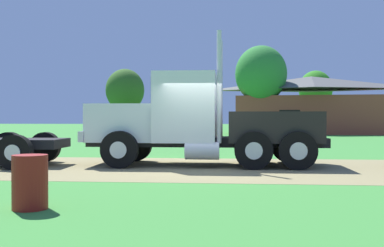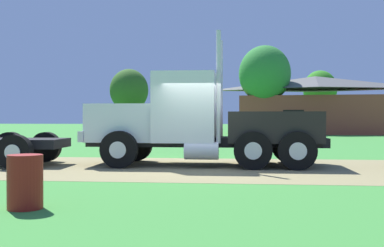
% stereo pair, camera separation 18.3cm
% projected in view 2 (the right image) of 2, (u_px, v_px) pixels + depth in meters
% --- Properties ---
extents(ground_plane, '(200.00, 200.00, 0.00)m').
position_uv_depth(ground_plane, '(206.00, 168.00, 13.64)').
color(ground_plane, '#398234').
extents(dirt_track, '(120.00, 6.41, 0.01)m').
position_uv_depth(dirt_track, '(206.00, 168.00, 13.64)').
color(dirt_track, '#867A51').
rests_on(dirt_track, ground_plane).
extents(truck_foreground_white, '(7.46, 2.71, 4.06)m').
position_uv_depth(truck_foreground_white, '(199.00, 123.00, 14.49)').
color(truck_foreground_white, black).
rests_on(truck_foreground_white, ground_plane).
extents(visitor_far_side, '(0.64, 0.38, 1.79)m').
position_uv_depth(visitor_far_side, '(113.00, 130.00, 19.57)').
color(visitor_far_side, '#33723F').
rests_on(visitor_far_side, ground_plane).
extents(steel_barrel, '(0.57, 0.57, 0.88)m').
position_uv_depth(steel_barrel, '(25.00, 182.00, 7.52)').
color(steel_barrel, maroon).
rests_on(steel_barrel, ground_plane).
extents(shed_building, '(14.81, 7.06, 5.37)m').
position_uv_depth(shed_building, '(315.00, 106.00, 42.88)').
color(shed_building, brown).
rests_on(shed_building, ground_plane).
extents(tree_left, '(4.29, 4.29, 6.95)m').
position_uv_depth(tree_left, '(129.00, 90.00, 51.38)').
color(tree_left, '#513823').
rests_on(tree_left, ground_plane).
extents(tree_mid, '(4.72, 4.72, 8.12)m').
position_uv_depth(tree_mid, '(265.00, 74.00, 42.13)').
color(tree_mid, '#513823').
rests_on(tree_mid, ground_plane).
extents(tree_right, '(3.83, 3.83, 6.93)m').
position_uv_depth(tree_right, '(320.00, 89.00, 52.81)').
color(tree_right, '#513823').
rests_on(tree_right, ground_plane).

